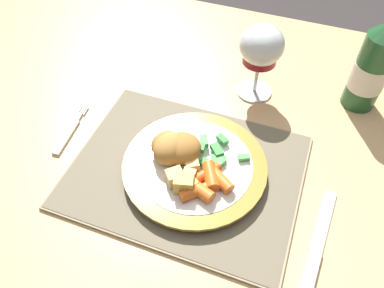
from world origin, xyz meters
TOP-DOWN VIEW (x-y plane):
  - ground_plane at (0.00, 0.00)m, footprint 6.00×6.00m
  - dining_table at (0.00, 0.00)m, footprint 1.49×0.87m
  - placemat at (0.04, -0.10)m, footprint 0.38×0.30m
  - dinner_plate at (0.05, -0.10)m, footprint 0.24×0.24m
  - breaded_croquettes at (0.01, -0.09)m, footprint 0.11×0.09m
  - green_beans_pile at (0.08, -0.07)m, footprint 0.10×0.08m
  - glazed_carrots at (0.09, -0.13)m, footprint 0.08×0.09m
  - fork at (-0.20, -0.09)m, footprint 0.03×0.12m
  - table_knife at (0.26, -0.16)m, footprint 0.03×0.18m
  - wine_glass at (0.10, 0.14)m, footprint 0.08×0.08m
  - bottle at (0.29, 0.18)m, footprint 0.06×0.06m
  - roast_potatoes at (0.05, -0.14)m, footprint 0.06×0.07m

SIDE VIEW (x-z plane):
  - ground_plane at x=0.00m, z-range 0.00..0.00m
  - dining_table at x=0.00m, z-range 0.29..1.03m
  - fork at x=-0.20m, z-range 0.74..0.75m
  - table_knife at x=0.26m, z-range 0.74..0.75m
  - placemat at x=0.04m, z-range 0.74..0.75m
  - dinner_plate at x=0.05m, z-range 0.75..0.77m
  - green_beans_pile at x=0.08m, z-range 0.77..0.78m
  - glazed_carrots at x=0.09m, z-range 0.76..0.79m
  - roast_potatoes at x=0.05m, z-range 0.76..0.79m
  - breaded_croquettes at x=0.01m, z-range 0.76..0.81m
  - bottle at x=0.29m, z-range 0.70..0.96m
  - wine_glass at x=0.10m, z-range 0.77..0.92m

